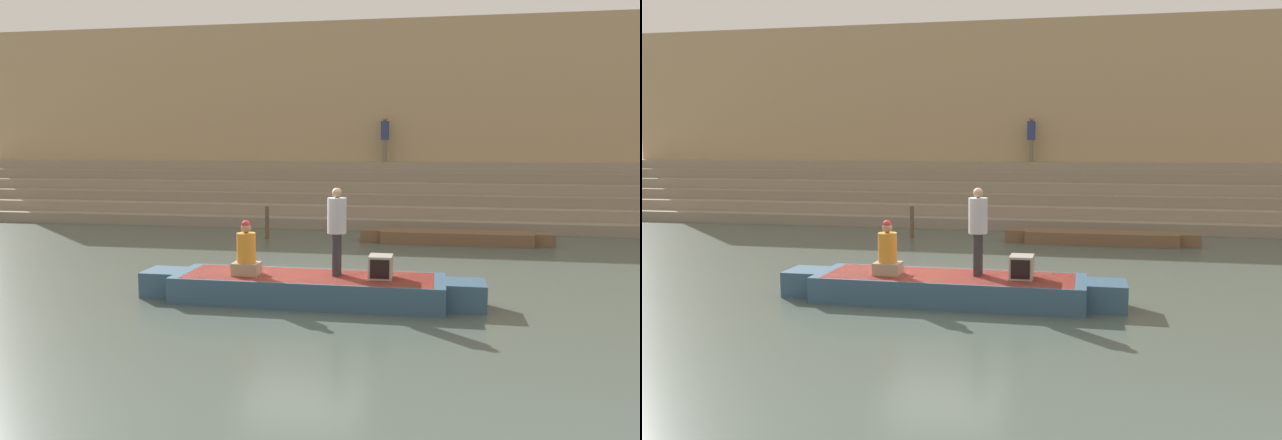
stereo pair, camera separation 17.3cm
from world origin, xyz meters
The scene contains 10 objects.
ground_plane centered at (0.00, 0.00, 0.00)m, with size 120.00×120.00×0.00m, color #47544C.
ghat_steps centered at (0.00, 11.44, 0.79)m, with size 36.00×4.51×2.19m.
back_wall centered at (0.00, 13.66, 3.86)m, with size 34.20×1.28×7.78m.
rowboat_main centered at (0.32, -0.92, 0.26)m, with size 6.46×1.56×0.49m.
person_standing centered at (0.84, -0.78, 1.43)m, with size 0.36×0.36×1.64m.
person_rowing centered at (-0.83, -1.05, 0.89)m, with size 0.50×0.39×1.03m.
tv_set centered at (1.68, -0.90, 0.70)m, with size 0.42×0.49×0.43m.
moored_boat_shore centered at (3.23, 6.46, 0.19)m, with size 5.57×1.03×0.36m.
mooring_post centered at (-2.49, 6.41, 0.50)m, with size 0.12×0.12×0.99m, color brown.
person_on_steps centered at (0.61, 12.69, 3.24)m, with size 0.32×0.32×1.80m.
Camera 1 is at (2.64, -12.11, 2.96)m, focal length 35.00 mm.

